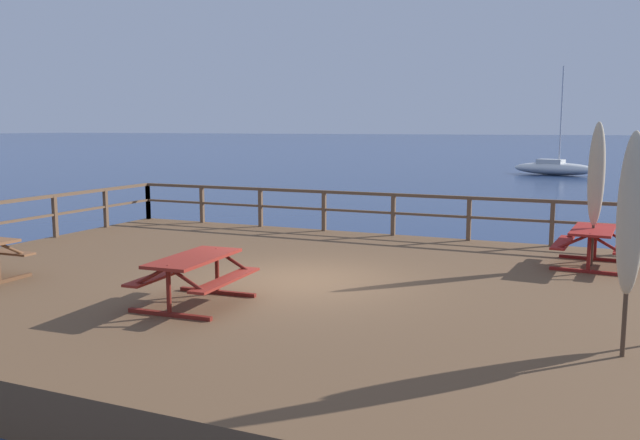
{
  "coord_description": "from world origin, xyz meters",
  "views": [
    {
      "loc": [
        5.05,
        -10.69,
        3.44
      ],
      "look_at": [
        0.0,
        0.85,
        1.68
      ],
      "focal_mm": 37.39,
      "sensor_mm": 36.0,
      "label": 1
    }
  ],
  "objects_px": {
    "picnic_table_front_right": "(194,270)",
    "patio_umbrella_tall_back_right": "(596,175)",
    "sailboat_distant": "(554,168)",
    "patio_umbrella_short_front": "(631,215)",
    "picnic_table_front_left": "(593,239)"
  },
  "relations": [
    {
      "from": "picnic_table_front_left",
      "to": "patio_umbrella_short_front",
      "type": "distance_m",
      "value": 5.69
    },
    {
      "from": "picnic_table_front_right",
      "to": "sailboat_distant",
      "type": "height_order",
      "value": "sailboat_distant"
    },
    {
      "from": "picnic_table_front_left",
      "to": "picnic_table_front_right",
      "type": "bearing_deg",
      "value": -135.11
    },
    {
      "from": "picnic_table_front_right",
      "to": "patio_umbrella_tall_back_right",
      "type": "relative_size",
      "value": 0.65
    },
    {
      "from": "patio_umbrella_tall_back_right",
      "to": "sailboat_distant",
      "type": "xyz_separation_m",
      "value": [
        -3.5,
        36.78,
        -1.99
      ]
    },
    {
      "from": "patio_umbrella_short_front",
      "to": "picnic_table_front_right",
      "type": "bearing_deg",
      "value": -179.42
    },
    {
      "from": "sailboat_distant",
      "to": "picnic_table_front_right",
      "type": "bearing_deg",
      "value": -92.86
    },
    {
      "from": "patio_umbrella_tall_back_right",
      "to": "patio_umbrella_short_front",
      "type": "height_order",
      "value": "patio_umbrella_tall_back_right"
    },
    {
      "from": "picnic_table_front_right",
      "to": "patio_umbrella_tall_back_right",
      "type": "xyz_separation_m",
      "value": [
        5.62,
        5.66,
        1.27
      ]
    },
    {
      "from": "picnic_table_front_left",
      "to": "patio_umbrella_tall_back_right",
      "type": "distance_m",
      "value": 1.27
    },
    {
      "from": "patio_umbrella_tall_back_right",
      "to": "sailboat_distant",
      "type": "height_order",
      "value": "sailboat_distant"
    },
    {
      "from": "patio_umbrella_tall_back_right",
      "to": "patio_umbrella_short_front",
      "type": "relative_size",
      "value": 1.05
    },
    {
      "from": "picnic_table_front_right",
      "to": "patio_umbrella_tall_back_right",
      "type": "height_order",
      "value": "patio_umbrella_tall_back_right"
    },
    {
      "from": "patio_umbrella_short_front",
      "to": "sailboat_distant",
      "type": "height_order",
      "value": "sailboat_distant"
    },
    {
      "from": "picnic_table_front_right",
      "to": "patio_umbrella_tall_back_right",
      "type": "distance_m",
      "value": 8.08
    }
  ]
}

